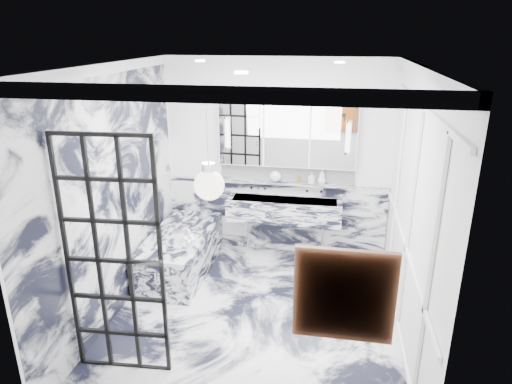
% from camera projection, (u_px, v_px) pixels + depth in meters
% --- Properties ---
extents(floor, '(3.60, 3.60, 0.00)m').
position_uv_depth(floor, '(254.00, 317.00, 5.25)').
color(floor, silver).
rests_on(floor, ground).
extents(ceiling, '(3.60, 3.60, 0.00)m').
position_uv_depth(ceiling, '(254.00, 65.00, 4.32)').
color(ceiling, white).
rests_on(ceiling, wall_back).
extents(wall_back, '(3.60, 0.00, 3.60)m').
position_uv_depth(wall_back, '(277.00, 159.00, 6.46)').
color(wall_back, white).
rests_on(wall_back, floor).
extents(wall_front, '(3.60, 0.00, 3.60)m').
position_uv_depth(wall_front, '(208.00, 295.00, 3.11)').
color(wall_front, white).
rests_on(wall_front, floor).
extents(wall_left, '(0.00, 3.60, 3.60)m').
position_uv_depth(wall_left, '(112.00, 194.00, 5.05)').
color(wall_left, white).
rests_on(wall_left, floor).
extents(wall_right, '(0.00, 3.60, 3.60)m').
position_uv_depth(wall_right, '(413.00, 213.00, 4.52)').
color(wall_right, white).
rests_on(wall_right, floor).
extents(marble_clad_back, '(3.18, 0.05, 1.05)m').
position_uv_depth(marble_clad_back, '(276.00, 216.00, 6.73)').
color(marble_clad_back, silver).
rests_on(marble_clad_back, floor).
extents(marble_clad_left, '(0.02, 3.56, 2.68)m').
position_uv_depth(marble_clad_left, '(114.00, 199.00, 5.06)').
color(marble_clad_left, silver).
rests_on(marble_clad_left, floor).
extents(panel_molding, '(0.03, 3.40, 2.30)m').
position_uv_depth(panel_molding, '(409.00, 222.00, 4.56)').
color(panel_molding, white).
rests_on(panel_molding, floor).
extents(soap_bottle_a, '(0.10, 0.10, 0.23)m').
position_uv_depth(soap_bottle_a, '(322.00, 176.00, 6.33)').
color(soap_bottle_a, '#8C5919').
rests_on(soap_bottle_a, ledge).
extents(soap_bottle_b, '(0.10, 0.10, 0.17)m').
position_uv_depth(soap_bottle_b, '(312.00, 178.00, 6.37)').
color(soap_bottle_b, '#4C4C51').
rests_on(soap_bottle_b, ledge).
extents(soap_bottle_c, '(0.13, 0.13, 0.15)m').
position_uv_depth(soap_bottle_c, '(322.00, 179.00, 6.35)').
color(soap_bottle_c, silver).
rests_on(soap_bottle_c, ledge).
extents(face_pot, '(0.16, 0.16, 0.16)m').
position_uv_depth(face_pot, '(276.00, 176.00, 6.45)').
color(face_pot, white).
rests_on(face_pot, ledge).
extents(amber_bottle, '(0.04, 0.04, 0.10)m').
position_uv_depth(amber_bottle, '(298.00, 179.00, 6.41)').
color(amber_bottle, '#8C5919').
rests_on(amber_bottle, ledge).
extents(flower_vase, '(0.08, 0.08, 0.12)m').
position_uv_depth(flower_vase, '(189.00, 249.00, 5.52)').
color(flower_vase, silver).
rests_on(flower_vase, bathtub).
extents(crittall_door, '(0.88, 0.09, 2.31)m').
position_uv_depth(crittall_door, '(114.00, 261.00, 4.10)').
color(crittall_door, black).
rests_on(crittall_door, floor).
extents(artwork, '(0.56, 0.05, 0.56)m').
position_uv_depth(artwork, '(344.00, 295.00, 2.98)').
color(artwork, '#C75514').
rests_on(artwork, wall_front).
extents(pendant_light, '(0.23, 0.23, 0.23)m').
position_uv_depth(pendant_light, '(209.00, 185.00, 3.38)').
color(pendant_light, white).
rests_on(pendant_light, ceiling).
extents(trough_sink, '(1.60, 0.45, 0.30)m').
position_uv_depth(trough_sink, '(284.00, 210.00, 6.43)').
color(trough_sink, silver).
rests_on(trough_sink, wall_back).
extents(ledge, '(1.90, 0.14, 0.04)m').
position_uv_depth(ledge, '(286.00, 183.00, 6.47)').
color(ledge, silver).
rests_on(ledge, wall_back).
extents(subway_tile, '(1.90, 0.03, 0.23)m').
position_uv_depth(subway_tile, '(287.00, 173.00, 6.48)').
color(subway_tile, white).
rests_on(subway_tile, wall_back).
extents(mirror_cabinet, '(1.90, 0.16, 1.00)m').
position_uv_depth(mirror_cabinet, '(287.00, 131.00, 6.22)').
color(mirror_cabinet, white).
rests_on(mirror_cabinet, wall_back).
extents(sconce_left, '(0.07, 0.07, 0.40)m').
position_uv_depth(sconce_left, '(227.00, 133.00, 6.28)').
color(sconce_left, white).
rests_on(sconce_left, mirror_cabinet).
extents(sconce_right, '(0.07, 0.07, 0.40)m').
position_uv_depth(sconce_right, '(348.00, 138.00, 6.01)').
color(sconce_right, white).
rests_on(sconce_right, mirror_cabinet).
extents(bathtub, '(0.75, 1.65, 0.55)m').
position_uv_depth(bathtub, '(181.00, 252.00, 6.18)').
color(bathtub, silver).
rests_on(bathtub, floor).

